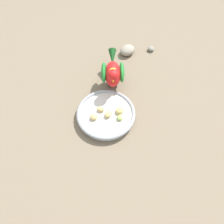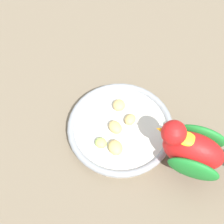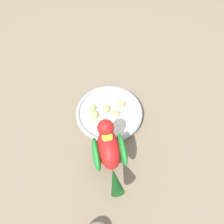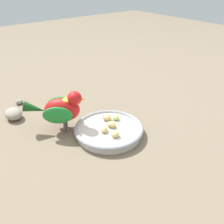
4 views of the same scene
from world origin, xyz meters
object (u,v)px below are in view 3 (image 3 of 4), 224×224
at_px(parrot, 109,149).
at_px(apple_piece_4, 116,113).
at_px(apple_piece_1, 106,109).
at_px(apple_piece_2, 92,107).
at_px(feeding_bowl, 109,113).
at_px(apple_piece_0, 121,104).
at_px(apple_piece_3, 94,115).

bearing_deg(parrot, apple_piece_4, -18.86).
relative_size(apple_piece_1, apple_piece_2, 1.33).
xyz_separation_m(apple_piece_2, apple_piece_4, (0.07, 0.03, 0.00)).
bearing_deg(feeding_bowl, apple_piece_0, 75.24).
height_order(feeding_bowl, apple_piece_4, apple_piece_4).
xyz_separation_m(feeding_bowl, apple_piece_3, (-0.03, -0.05, 0.02)).
xyz_separation_m(feeding_bowl, apple_piece_2, (-0.05, -0.03, 0.01)).
xyz_separation_m(apple_piece_1, apple_piece_3, (-0.01, -0.04, 0.00)).
relative_size(apple_piece_1, apple_piece_4, 1.21).
bearing_deg(feeding_bowl, apple_piece_3, -119.84).
relative_size(apple_piece_0, apple_piece_1, 0.86).
height_order(apple_piece_0, apple_piece_3, same).
relative_size(apple_piece_1, apple_piece_3, 0.96).
bearing_deg(feeding_bowl, parrot, -48.87).
distance_m(feeding_bowl, apple_piece_1, 0.02).
distance_m(apple_piece_0, apple_piece_4, 0.04).
distance_m(apple_piece_3, apple_piece_4, 0.07).
height_order(apple_piece_3, apple_piece_4, apple_piece_3).
relative_size(feeding_bowl, parrot, 1.29).
bearing_deg(apple_piece_1, apple_piece_0, 63.16).
bearing_deg(parrot, apple_piece_1, -6.72).
relative_size(apple_piece_4, parrot, 0.15).
height_order(apple_piece_4, parrot, parrot).
relative_size(apple_piece_0, apple_piece_2, 1.14).
bearing_deg(apple_piece_2, feeding_bowl, 27.69).
relative_size(apple_piece_0, parrot, 0.16).
height_order(feeding_bowl, apple_piece_1, apple_piece_1).
height_order(apple_piece_2, apple_piece_3, apple_piece_3).
bearing_deg(apple_piece_1, apple_piece_2, -147.28).
height_order(feeding_bowl, parrot, parrot).
bearing_deg(parrot, feeding_bowl, -10.42).
xyz_separation_m(apple_piece_0, apple_piece_3, (-0.04, -0.09, 0.00)).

